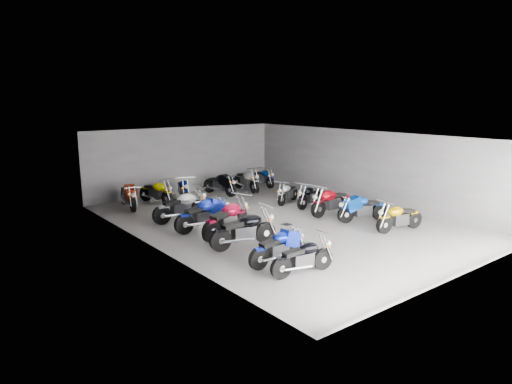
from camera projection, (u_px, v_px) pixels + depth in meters
ground at (278, 222)px, 17.15m from camera, size 14.00×14.00×0.00m
wall_back at (185, 160)px, 22.24m from camera, size 10.00×0.10×3.20m
wall_left at (153, 197)px, 13.82m from camera, size 0.10×14.00×3.20m
wall_right at (365, 168)px, 19.84m from camera, size 0.10×14.00×3.20m
ceiling at (279, 136)px, 16.50m from camera, size 10.00×14.00×0.04m
drain_grate at (287, 224)px, 16.76m from camera, size 0.32×0.32×0.01m
motorcycle_left_a at (303, 257)px, 11.95m from camera, size 1.92×0.47×0.84m
motorcycle_left_b at (279, 247)px, 12.68m from camera, size 2.00×0.39×0.88m
motorcycle_left_c at (244, 230)px, 14.11m from camera, size 2.27×0.54×1.00m
motorcycle_left_d at (227, 219)px, 15.29m from camera, size 2.30×0.84×1.04m
motorcycle_left_e at (204, 214)px, 15.99m from camera, size 2.32×0.48×1.02m
motorcycle_left_f at (182, 207)px, 17.16m from camera, size 2.29×0.44×1.01m
motorcycle_right_b at (399, 217)px, 15.86m from camera, size 2.04×0.52×0.90m
motorcycle_right_c at (362, 208)px, 17.09m from camera, size 2.04×0.82×0.93m
motorcycle_right_d at (332, 201)px, 18.08m from camera, size 2.26×0.44×0.99m
motorcycle_right_e at (311, 196)px, 19.41m from camera, size 1.98×0.59×0.88m
motorcycle_right_f at (288, 193)px, 20.14m from camera, size 1.79×0.89×0.84m
motorcycle_back_a at (128, 196)px, 19.15m from camera, size 0.60×2.26×1.00m
motorcycle_back_b at (157, 192)px, 20.03m from camera, size 0.66×2.12×0.95m
motorcycle_back_c at (183, 189)px, 20.56m from camera, size 0.91×2.11×0.97m
motorcycle_back_d at (220, 184)px, 21.85m from camera, size 0.58×2.15×0.95m
motorcycle_back_e at (247, 180)px, 22.72m from camera, size 0.54×2.32×1.02m
motorcycle_back_f at (263, 177)px, 23.97m from camera, size 0.46×2.00×0.88m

